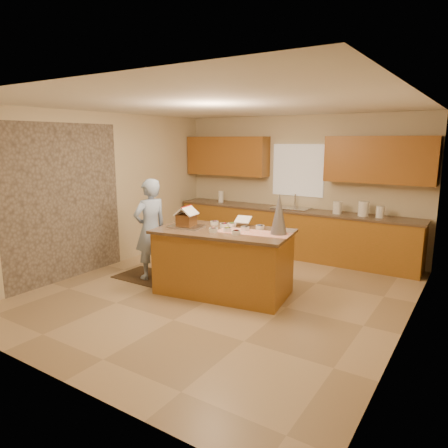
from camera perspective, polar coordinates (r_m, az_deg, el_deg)
The scene contains 28 objects.
floor at distance 6.22m, azimuth -0.23°, elevation -9.48°, with size 5.50×5.50×0.00m, color tan.
ceiling at distance 5.82m, azimuth -0.25°, elevation 16.16°, with size 5.50×5.50×0.00m, color silver.
wall_back at distance 8.29m, azimuth 10.22°, elevation 5.27°, with size 5.50×5.50×0.00m, color beige.
wall_front at distance 3.91m, azimuth -22.82°, elevation -2.43°, with size 5.50×5.50×0.00m, color beige.
wall_left at distance 7.52m, azimuth -16.47°, elevation 4.35°, with size 5.50×5.50×0.00m, color beige.
wall_right at distance 4.99m, azimuth 24.60°, elevation 0.30°, with size 5.50×5.50×0.00m, color beige.
stone_accent at distance 7.02m, azimuth -21.24°, elevation 2.73°, with size 2.50×2.50×0.00m, color gray.
window_curtain at distance 8.24m, azimuth 10.22°, elevation 7.33°, with size 1.05×0.03×1.00m, color white.
back_counter_base at distance 8.17m, azimuth 9.18°, elevation -1.26°, with size 4.80×0.60×0.88m, color #9A5720.
back_counter_top at distance 8.08m, azimuth 9.29°, elevation 1.92°, with size 4.85×0.63×0.04m, color brown.
upper_cabinet_left at distance 8.81m, azimuth 0.43°, elevation 9.40°, with size 1.85×0.35×0.80m, color #9D4F21.
upper_cabinet_right at distance 7.62m, azimuth 20.76°, elevation 8.32°, with size 1.85×0.35×0.80m, color #9D4F21.
sink at distance 8.08m, azimuth 9.28°, elevation 1.85°, with size 0.70×0.45×0.12m, color silver.
faucet at distance 8.22m, azimuth 9.83°, elevation 3.19°, with size 0.03×0.03×0.28m, color silver.
island_base at distance 6.07m, azimuth -0.12°, elevation -5.44°, with size 1.88×0.94×0.92m, color #9A5720.
island_top at distance 5.95m, azimuth -0.13°, elevation -1.02°, with size 1.96×1.02×0.04m, color brown.
table_runner at distance 5.77m, azimuth 4.13°, elevation -1.20°, with size 1.04×0.38×0.01m, color red.
baking_tray at distance 6.14m, azimuth -5.21°, elevation -0.33°, with size 0.48×0.35×0.03m, color silver.
cookbook at distance 6.22m, azimuth 2.67°, elevation 0.61°, with size 0.23×0.02×0.19m, color white.
tinsel_tree at distance 5.66m, azimuth 7.63°, elevation 1.40°, with size 0.23×0.23×0.57m, color #B5B7C2.
rug at distance 6.98m, azimuth -10.22°, elevation -7.24°, with size 1.10×0.72×0.01m, color black.
boy at distance 6.73m, azimuth -10.15°, elevation -0.70°, with size 0.59×0.39×1.63m, color #94ABD2.
canister_a at distance 7.75m, azimuth 15.44°, elevation 2.22°, with size 0.16×0.16×0.22m, color white.
canister_b at distance 7.63m, azimuth 18.76°, elevation 2.03°, with size 0.18×0.18×0.26m, color white.
canister_c at distance 7.57m, azimuth 20.84°, elevation 1.59°, with size 0.14×0.14×0.20m, color white.
paper_towel at distance 8.83m, azimuth -0.42°, elevation 3.80°, with size 0.11×0.11×0.24m, color white.
gingerbread_house at distance 6.12m, azimuth -5.23°, elevation 0.79°, with size 0.33×0.33×0.29m.
candy_bowls at distance 5.97m, azimuth 1.04°, elevation -0.49°, with size 0.86×0.66×0.06m.
Camera 1 is at (3.16, -4.86, 2.23)m, focal length 32.99 mm.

